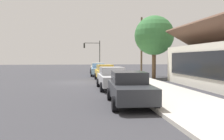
{
  "coord_description": "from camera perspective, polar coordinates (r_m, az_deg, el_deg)",
  "views": [
    {
      "loc": [
        21.83,
        0.45,
        2.27
      ],
      "look_at": [
        -1.12,
        3.5,
        1.08
      ],
      "focal_mm": 37.39,
      "sensor_mm": 36.0,
      "label": 1
    }
  ],
  "objects": [
    {
      "name": "ground_plane",
      "position": [
        21.96,
        -8.72,
        -3.02
      ],
      "size": [
        120.0,
        120.0,
        0.0
      ],
      "primitive_type": "plane",
      "color": "#38383D"
    },
    {
      "name": "sidewalk_curb",
      "position": [
        22.54,
        5.68,
        -2.64
      ],
      "size": [
        60.0,
        4.2,
        0.16
      ],
      "primitive_type": "cube",
      "color": "beige",
      "rests_on": "ground"
    },
    {
      "name": "car_ivory",
      "position": [
        36.04,
        -3.78,
        0.63
      ],
      "size": [
        4.52,
        2.15,
        1.59
      ],
      "rotation": [
        0.0,
        0.0,
        -0.05
      ],
      "color": "silver",
      "rests_on": "ground"
    },
    {
      "name": "car_skyblue",
      "position": [
        29.89,
        -3.35,
        0.15
      ],
      "size": [
        4.6,
        2.15,
        1.59
      ],
      "rotation": [
        0.0,
        0.0,
        -0.06
      ],
      "color": "#8CB7E0",
      "rests_on": "ground"
    },
    {
      "name": "car_mustard",
      "position": [
        23.6,
        -1.66,
        -0.59
      ],
      "size": [
        4.67,
        2.04,
        1.59
      ],
      "rotation": [
        0.0,
        0.0,
        0.03
      ],
      "color": "gold",
      "rests_on": "ground"
    },
    {
      "name": "car_silver",
      "position": [
        17.17,
        0.04,
        -1.9
      ],
      "size": [
        4.68,
        2.11,
        1.59
      ],
      "rotation": [
        0.0,
        0.0,
        0.01
      ],
      "color": "silver",
      "rests_on": "ground"
    },
    {
      "name": "car_charcoal",
      "position": [
        11.45,
        4.34,
        -4.36
      ],
      "size": [
        4.48,
        2.14,
        1.59
      ],
      "rotation": [
        0.0,
        0.0,
        -0.04
      ],
      "color": "#2D3035",
      "rests_on": "ground"
    },
    {
      "name": "shade_tree",
      "position": [
        26.6,
        10.27,
        8.26
      ],
      "size": [
        4.37,
        4.37,
        6.97
      ],
      "color": "brown",
      "rests_on": "ground"
    },
    {
      "name": "traffic_light_main",
      "position": [
        39.64,
        -4.56,
        4.7
      ],
      "size": [
        0.37,
        2.79,
        5.2
      ],
      "color": "#383833",
      "rests_on": "ground"
    },
    {
      "name": "utility_pole_wooden",
      "position": [
        30.46,
        7.22,
        6.05
      ],
      "size": [
        1.8,
        0.24,
        7.5
      ],
      "color": "brown",
      "rests_on": "ground"
    },
    {
      "name": "fire_hydrant_red",
      "position": [
        15.72,
        6.29,
        -3.54
      ],
      "size": [
        0.22,
        0.22,
        0.71
      ],
      "color": "red",
      "rests_on": "sidewalk_curb"
    }
  ]
}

